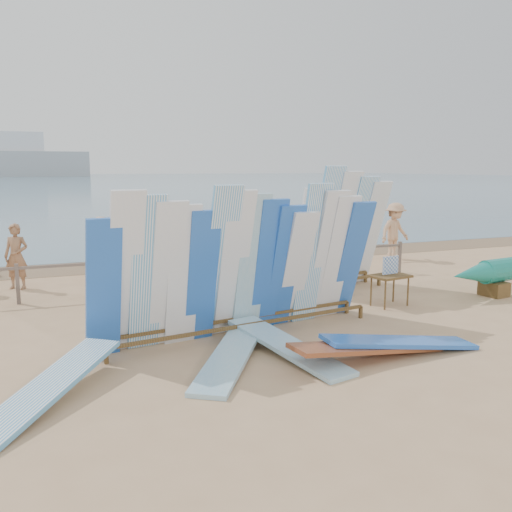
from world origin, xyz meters
name	(u,v)px	position (x,y,z in m)	size (l,w,h in m)	color
ground	(234,321)	(0.00, 0.00, 0.00)	(160.00, 160.00, 0.00)	tan
ocean	(60,180)	(0.00, 128.00, 0.00)	(320.00, 240.00, 0.02)	slate
wet_sand_strip	(161,262)	(0.00, 7.20, 0.00)	(40.00, 2.60, 0.01)	#826649
distant_ship	(15,160)	(-12.00, 180.00, 5.31)	(45.00, 8.00, 14.00)	#999EA3
fence	(195,264)	(0.00, 3.00, 0.63)	(12.08, 0.08, 0.90)	#6D5C52
main_surfboard_rack	(244,268)	(-0.12, -0.88, 1.22)	(5.48, 1.58, 2.70)	brown
side_surfboard_rack	(341,234)	(3.36, 1.78, 1.36)	(2.70, 1.26, 3.02)	brown
vendor_table	(390,289)	(3.54, -0.07, 0.36)	(0.91, 0.72, 1.09)	brown
flat_board_a	(287,354)	(0.17, -2.10, 0.00)	(0.56, 2.70, 0.07)	#82B8D0
flat_board_c	(368,360)	(1.25, -2.79, 0.00)	(0.56, 2.70, 0.07)	brown
flat_board_d	(400,354)	(1.89, -2.76, 0.00)	(0.56, 2.70, 0.07)	blue
flat_board_e	(50,402)	(-3.41, -2.64, 0.00)	(0.56, 2.70, 0.07)	white
flat_board_b	(230,363)	(-0.81, -2.17, 0.00)	(0.56, 2.70, 0.07)	#82B8D0
beach_chair_left	(158,275)	(-0.76, 3.80, 0.27)	(0.67, 0.69, 0.94)	red
beach_chair_right	(206,268)	(0.63, 4.24, 0.27)	(0.66, 0.68, 0.93)	red
stroller	(286,258)	(2.96, 4.14, 0.45)	(0.61, 0.84, 1.11)	red
beachgoer_7	(280,238)	(3.09, 4.85, 0.92)	(0.67, 0.37, 1.85)	#8C6042
beachgoer_3	(102,245)	(-1.92, 5.91, 0.81)	(1.04, 0.43, 1.62)	tan
beachgoer_5	(223,232)	(2.00, 7.02, 0.89)	(1.66, 0.54, 1.79)	beige
beachgoer_1	(16,256)	(-4.08, 4.68, 0.81)	(0.59, 0.32, 1.62)	#8C6042
beachgoer_extra_0	(395,231)	(7.23, 4.99, 0.93)	(1.20, 0.49, 1.85)	tan
beachgoer_4	(153,247)	(-0.62, 5.06, 0.80)	(0.94, 0.41, 1.61)	#8C6042
beachgoer_9	(300,236)	(4.02, 5.42, 0.85)	(1.10, 0.46, 1.71)	tan
beachgoer_8	(322,246)	(3.87, 3.67, 0.78)	(0.76, 0.37, 1.57)	beige
beachgoer_6	(281,238)	(3.12, 4.85, 0.92)	(0.90, 0.43, 1.84)	tan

